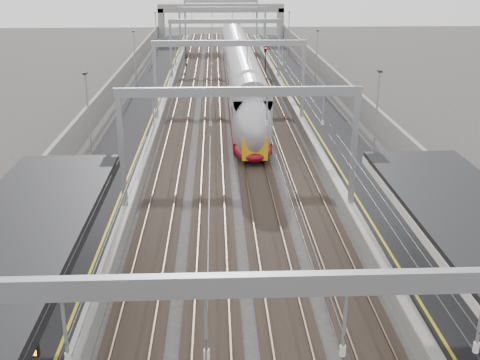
{
  "coord_description": "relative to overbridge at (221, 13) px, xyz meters",
  "views": [
    {
      "loc": [
        -1.23,
        -9.07,
        13.72
      ],
      "look_at": [
        0.0,
        20.37,
        3.03
      ],
      "focal_mm": 45.0,
      "sensor_mm": 36.0,
      "label": 1
    }
  ],
  "objects": [
    {
      "name": "platform_left",
      "position": [
        -8.0,
        -55.0,
        -4.81
      ],
      "size": [
        4.0,
        120.0,
        1.0
      ],
      "primitive_type": "cube",
      "color": "black",
      "rests_on": "ground"
    },
    {
      "name": "platform_right",
      "position": [
        8.0,
        -55.0,
        -4.81
      ],
      "size": [
        4.0,
        120.0,
        1.0
      ],
      "primitive_type": "cube",
      "color": "black",
      "rests_on": "ground"
    },
    {
      "name": "tracks",
      "position": [
        0.0,
        -55.0,
        -5.26
      ],
      "size": [
        11.4,
        140.0,
        0.2
      ],
      "color": "black",
      "rests_on": "ground"
    },
    {
      "name": "overhead_line",
      "position": [
        0.0,
        -48.38,
        0.83
      ],
      "size": [
        13.0,
        140.0,
        6.6
      ],
      "color": "gray",
      "rests_on": "platform_left"
    },
    {
      "name": "overbridge",
      "position": [
        0.0,
        0.0,
        0.0
      ],
      "size": [
        22.0,
        2.2,
        6.9
      ],
      "color": "gray",
      "rests_on": "ground"
    },
    {
      "name": "wall_left",
      "position": [
        -11.2,
        -55.0,
        -3.71
      ],
      "size": [
        0.3,
        120.0,
        3.2
      ],
      "primitive_type": "cube",
      "color": "gray",
      "rests_on": "ground"
    },
    {
      "name": "wall_right",
      "position": [
        11.2,
        -55.0,
        -3.71
      ],
      "size": [
        0.3,
        120.0,
        3.2
      ],
      "primitive_type": "cube",
      "color": "gray",
      "rests_on": "ground"
    },
    {
      "name": "train",
      "position": [
        1.5,
        -44.42,
        -3.08
      ],
      "size": [
        2.89,
        52.65,
        4.56
      ],
      "color": "maroon",
      "rests_on": "ground"
    },
    {
      "name": "signal_green",
      "position": [
        -5.2,
        -24.75,
        -2.89
      ],
      "size": [
        0.32,
        0.32,
        3.48
      ],
      "color": "black",
      "rests_on": "ground"
    },
    {
      "name": "signal_red_near",
      "position": [
        3.2,
        -37.55,
        -2.89
      ],
      "size": [
        0.32,
        0.32,
        3.48
      ],
      "color": "black",
      "rests_on": "ground"
    },
    {
      "name": "signal_red_far",
      "position": [
        5.4,
        -30.08,
        -2.89
      ],
      "size": [
        0.32,
        0.32,
        3.48
      ],
      "color": "black",
      "rests_on": "ground"
    }
  ]
}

